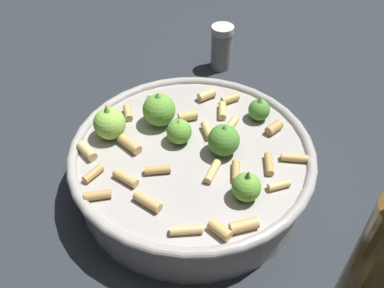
{
  "coord_description": "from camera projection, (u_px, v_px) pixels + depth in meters",
  "views": [
    {
      "loc": [
        -0.32,
        0.18,
        0.42
      ],
      "look_at": [
        0.0,
        0.0,
        0.07
      ],
      "focal_mm": 38.54,
      "sensor_mm": 36.0,
      "label": 1
    }
  ],
  "objects": [
    {
      "name": "ground_plane",
      "position": [
        192.0,
        183.0,
        0.56
      ],
      "size": [
        2.4,
        2.4,
        0.0
      ],
      "primitive_type": "plane",
      "color": "#23282D"
    },
    {
      "name": "cooking_pan",
      "position": [
        191.0,
        162.0,
        0.53
      ],
      "size": [
        0.31,
        0.31,
        0.11
      ],
      "color": "#9E9993",
      "rests_on": "ground"
    },
    {
      "name": "pepper_shaker",
      "position": [
        222.0,
        47.0,
        0.73
      ],
      "size": [
        0.04,
        0.04,
        0.08
      ],
      "color": "gray",
      "rests_on": "ground"
    },
    {
      "name": "olive_oil_bottle",
      "position": [
        378.0,
        283.0,
        0.34
      ],
      "size": [
        0.06,
        0.06,
        0.25
      ],
      "color": "#4C3814",
      "rests_on": "ground"
    }
  ]
}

